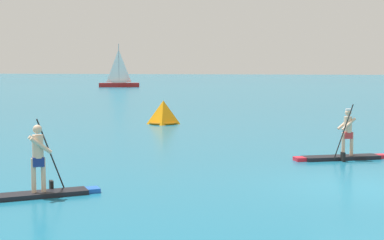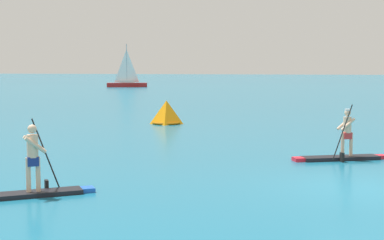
# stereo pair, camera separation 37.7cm
# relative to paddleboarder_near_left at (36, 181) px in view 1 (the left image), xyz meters

# --- Properties ---
(ground) EXTENTS (440.00, 440.00, 0.00)m
(ground) POSITION_rel_paddleboarder_near_left_xyz_m (7.61, 2.85, -0.39)
(ground) COLOR #196B8C
(paddleboarder_near_left) EXTENTS (2.70, 2.15, 1.85)m
(paddleboarder_near_left) POSITION_rel_paddleboarder_near_left_xyz_m (0.00, 0.00, 0.00)
(paddleboarder_near_left) COLOR black
(paddleboarder_near_left) RESTS_ON ground
(paddleboarder_mid_center) EXTENTS (3.08, 1.73, 1.87)m
(paddleboarder_mid_center) POSITION_rel_paddleboarder_near_left_xyz_m (7.11, 7.30, -0.05)
(paddleboarder_mid_center) COLOR black
(paddleboarder_mid_center) RESTS_ON ground
(race_marker_buoy) EXTENTS (1.53, 1.53, 1.26)m
(race_marker_buoy) POSITION_rel_paddleboarder_near_left_xyz_m (-1.96, 17.15, 0.18)
(race_marker_buoy) COLOR orange
(race_marker_buoy) RESTS_ON ground
(sailboat_left_horizon) EXTENTS (6.13, 3.58, 6.53)m
(sailboat_left_horizon) POSITION_rel_paddleboarder_near_left_xyz_m (-24.46, 69.57, 0.47)
(sailboat_left_horizon) COLOR #A51E1E
(sailboat_left_horizon) RESTS_ON ground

